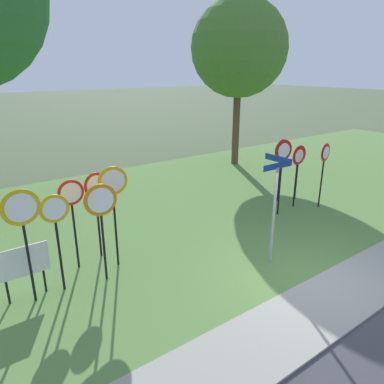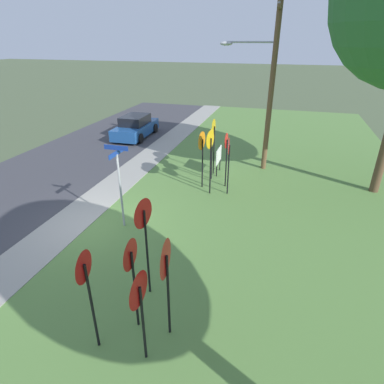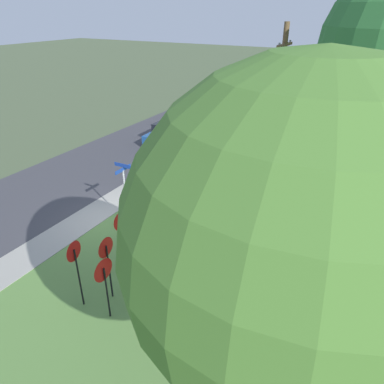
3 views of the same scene
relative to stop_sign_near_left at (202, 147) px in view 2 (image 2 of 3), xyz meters
name	(u,v)px [view 2 (image 2 of 3)]	position (x,y,z in m)	size (l,w,h in m)	color
ground_plane	(93,224)	(3.99, -2.89, -1.82)	(160.00, 160.00, 0.00)	#4C5B3D
sidewalk_strip	(73,220)	(3.99, -3.69, -1.79)	(44.00, 1.60, 0.06)	#99968C
grass_median	(267,252)	(3.99, 3.11, -1.80)	(44.00, 12.00, 0.04)	#567F3D
stop_sign_near_left	(202,147)	(0.00, 0.00, 0.00)	(0.75, 0.12, 2.44)	black
stop_sign_near_right	(228,155)	(0.35, 1.18, -0.08)	(0.64, 0.15, 2.37)	black
stop_sign_far_left	(214,134)	(-1.62, 0.13, 0.13)	(0.77, 0.10, 2.60)	black
stop_sign_far_center	(210,149)	(0.52, 0.47, 0.15)	(0.71, 0.16, 2.66)	black
stop_sign_far_right	(226,149)	(-0.35, 0.95, -0.09)	(0.63, 0.09, 2.36)	black
stop_sign_center_tall	(212,144)	(-0.97, 0.18, -0.10)	(0.63, 0.10, 2.34)	black
yield_sign_near_left	(144,225)	(6.52, 0.33, 0.20)	(0.71, 0.14, 2.64)	black
yield_sign_near_right	(139,298)	(8.26, 0.99, -0.21)	(0.73, 0.10, 2.12)	black
yield_sign_far_left	(165,267)	(7.56, 1.24, 0.01)	(0.82, 0.12, 2.39)	black
yield_sign_far_right	(131,265)	(7.56, 0.49, -0.10)	(0.68, 0.11, 2.27)	black
yield_sign_center	(86,280)	(8.29, -0.08, -0.02)	(0.65, 0.13, 2.38)	black
street_name_post	(120,180)	(3.83, -1.74, -0.06)	(0.96, 0.82, 2.87)	#9EA0A8
utility_pole	(268,77)	(-2.99, 2.21, 2.52)	(2.10, 2.54, 7.90)	brown
notice_board	(219,157)	(-1.72, 0.37, -0.94)	(1.10, 0.06, 1.25)	black
parked_hatchback_near	(136,127)	(-6.47, -6.17, -1.17)	(4.15, 1.98, 1.39)	#1E4C8C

